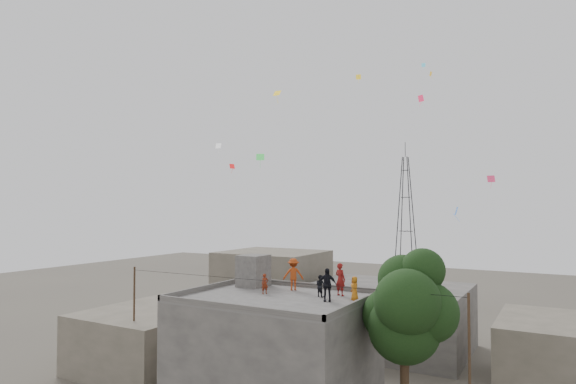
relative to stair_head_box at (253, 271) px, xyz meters
The scene contains 17 objects.
main_building 5.78m from the stair_head_box, 39.09° to the right, with size 10.00×8.00×6.10m.
parapet 4.21m from the stair_head_box, 39.09° to the right, with size 10.00×8.00×0.30m.
stair_head_box is the anchor object (origin of this frame).
neighbor_west 9.34m from the stair_head_box, behind, with size 8.00×10.00×4.00m, color #5D5749.
neighbor_north 13.35m from the stair_head_box, 65.48° to the left, with size 12.00×9.00×5.00m, color #484644.
neighbor_northwest 15.45m from the stair_head_box, 116.91° to the left, with size 9.00×8.00×7.00m, color #5D5749.
neighbor_east 19.35m from the stair_head_box, 23.28° to the left, with size 7.00×8.00×4.40m, color #5D5749.
tree 10.80m from the stair_head_box, 10.74° to the right, with size 4.90×4.60×9.10m.
utility_line 6.26m from the stair_head_box, 46.14° to the right, with size 20.12×0.62×7.40m.
transmission_tower 37.46m from the stair_head_box, 91.23° to the left, with size 2.97×2.97×20.01m.
person_red_adult 6.20m from the stair_head_box, ahead, with size 0.68×0.44×1.86m, color maroon.
person_orange_child 7.51m from the stair_head_box, ahead, with size 0.63×0.41×1.29m, color #C76D16.
person_dark_child 5.50m from the stair_head_box, 12.56° to the right, with size 0.60×0.47×1.24m, color black.
person_dark_adult 6.65m from the stair_head_box, 19.76° to the right, with size 1.04×0.43×1.78m, color black.
person_orange_adult 2.94m from the stair_head_box, ahead, with size 1.25×0.72×1.93m, color #A83B13.
person_red_child 2.93m from the stair_head_box, 42.68° to the right, with size 0.43×0.28×1.17m, color maroon.
kites 11.54m from the stair_head_box, 50.60° to the left, with size 21.19×16.07×12.45m.
Camera 1 is at (14.13, -23.22, 11.07)m, focal length 30.00 mm.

